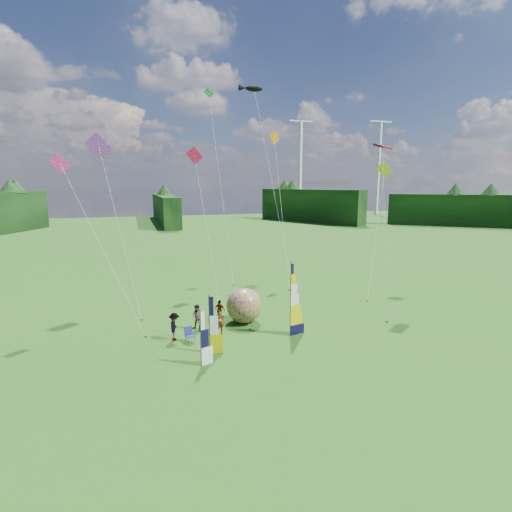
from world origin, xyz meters
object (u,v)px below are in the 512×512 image
object	(u,v)px
spectator_b	(198,317)
bol_inflatable	(244,306)
side_banner_far	(201,340)
spectator_d	(220,310)
feather_banner_main	(291,300)
kite_whale	(272,175)
camp_chair	(190,335)
side_banner_left	(209,325)
spectator_a	(220,322)
spectator_c	(174,327)

from	to	relation	value
spectator_b	bol_inflatable	bearing A→B (deg)	40.51
side_banner_far	spectator_b	size ratio (longest dim) A/B	1.78
spectator_d	feather_banner_main	bearing A→B (deg)	169.28
side_banner_far	spectator_d	distance (m)	8.07
feather_banner_main	spectator_d	world-z (taller)	feather_banner_main
bol_inflatable	kite_whale	distance (m)	18.07
bol_inflatable	camp_chair	distance (m)	5.24
side_banner_left	side_banner_far	distance (m)	1.80
spectator_b	spectator_a	bearing A→B (deg)	-9.58
camp_chair	bol_inflatable	bearing A→B (deg)	16.15
side_banner_left	side_banner_far	xyz separation A→B (m)	(-0.80, -1.60, -0.19)
feather_banner_main	side_banner_far	world-z (taller)	feather_banner_main
side_banner_left	camp_chair	distance (m)	2.61
spectator_a	spectator_b	size ratio (longest dim) A/B	0.94
kite_whale	side_banner_left	bearing A→B (deg)	-129.45
spectator_c	spectator_a	bearing A→B (deg)	-73.72
spectator_c	kite_whale	distance (m)	22.20
kite_whale	camp_chair	bearing A→B (deg)	-134.79
side_banner_left	kite_whale	distance (m)	22.98
spectator_a	spectator_d	size ratio (longest dim) A/B	1.12
spectator_d	side_banner_left	bearing A→B (deg)	112.40
bol_inflatable	spectator_d	distance (m)	2.08
spectator_b	spectator_c	world-z (taller)	spectator_c
feather_banner_main	spectator_b	xyz separation A→B (m)	(-5.83, 3.15, -1.62)
side_banner_far	spectator_c	world-z (taller)	side_banner_far
bol_inflatable	spectator_d	world-z (taller)	bol_inflatable
side_banner_left	camp_chair	xyz separation A→B (m)	(-0.92, 2.08, -1.29)
side_banner_left	spectator_d	distance (m)	6.34
spectator_b	kite_whale	xyz separation A→B (m)	(10.51, 13.86, 10.31)
spectator_a	spectator_c	world-z (taller)	spectator_c
side_banner_left	spectator_c	size ratio (longest dim) A/B	1.94
feather_banner_main	side_banner_far	distance (m)	7.21
bol_inflatable	side_banner_left	bearing A→B (deg)	-126.64
side_banner_far	camp_chair	world-z (taller)	side_banner_far
spectator_c	camp_chair	world-z (taller)	spectator_c
spectator_d	spectator_c	bearing A→B (deg)	80.11
spectator_c	spectator_d	distance (m)	4.89
spectator_c	spectator_d	world-z (taller)	spectator_c
feather_banner_main	spectator_b	distance (m)	6.82
spectator_c	feather_banner_main	bearing A→B (deg)	-90.29
side_banner_left	kite_whale	size ratio (longest dim) A/B	0.16
camp_chair	side_banner_left	bearing A→B (deg)	-81.02
camp_chair	kite_whale	size ratio (longest dim) A/B	0.05
side_banner_far	camp_chair	xyz separation A→B (m)	(-0.11, 3.68, -1.10)
feather_banner_main	bol_inflatable	distance (m)	4.41
side_banner_left	spectator_c	world-z (taller)	side_banner_left
side_banner_far	kite_whale	world-z (taller)	kite_whale
side_banner_left	kite_whale	xyz separation A→B (m)	(10.48, 18.16, 9.41)
side_banner_far	spectator_a	size ratio (longest dim) A/B	1.90
side_banner_left	camp_chair	world-z (taller)	side_banner_left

